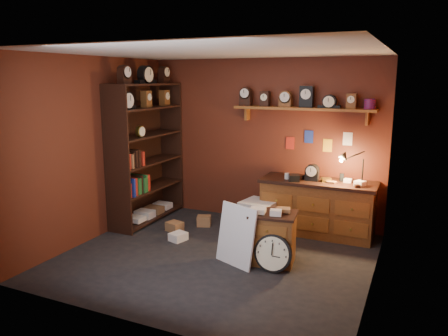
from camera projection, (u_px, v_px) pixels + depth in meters
The scene contains 11 objects.
floor at pixel (216, 257), 5.93m from camera, with size 4.00×4.00×0.00m, color black.
room_shell at pixel (223, 130), 5.66m from camera, with size 4.02×3.62×2.71m.
shelving_unit at pixel (145, 147), 7.27m from camera, with size 0.47×1.60×2.58m.
workbench at pixel (317, 204), 6.73m from camera, with size 1.74×0.66×1.36m.
low_cabinet at pixel (273, 235), 5.69m from camera, with size 0.66×0.58×0.76m.
big_round_clock at pixel (273, 253), 5.45m from camera, with size 0.48×0.16×0.48m.
white_panel at pixel (236, 264), 5.71m from camera, with size 0.60×0.03×0.81m, color silver.
mini_fridge at pixel (259, 217), 6.78m from camera, with size 0.58×0.59×0.52m.
floor_box_a at pixel (175, 226), 6.92m from camera, with size 0.24×0.20×0.15m, color #9A6C43.
floor_box_b at pixel (178, 237), 6.52m from camera, with size 0.20×0.24×0.12m, color white.
floor_box_c at pixel (204, 221), 7.16m from camera, with size 0.22×0.18×0.17m, color #9A6C43.
Camera 1 is at (2.40, -5.01, 2.39)m, focal length 35.00 mm.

